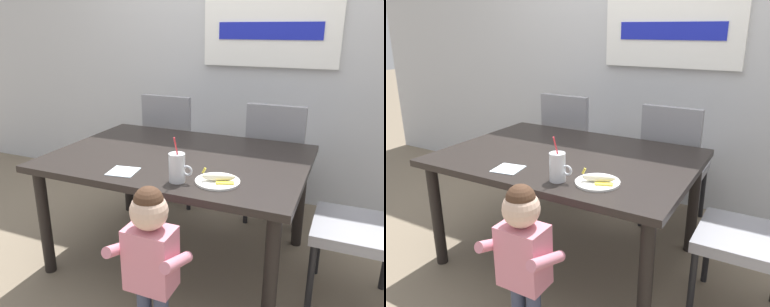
{
  "view_description": "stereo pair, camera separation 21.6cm",
  "coord_description": "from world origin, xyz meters",
  "views": [
    {
      "loc": [
        0.96,
        -2.02,
        1.47
      ],
      "look_at": [
        0.13,
        -0.11,
        0.78
      ],
      "focal_mm": 35.69,
      "sensor_mm": 36.0,
      "label": 1
    },
    {
      "loc": [
        1.15,
        -1.93,
        1.47
      ],
      "look_at": [
        0.13,
        -0.11,
        0.78
      ],
      "focal_mm": 35.69,
      "sensor_mm": 36.0,
      "label": 2
    }
  ],
  "objects": [
    {
      "name": "dining_chair_left",
      "position": [
        -0.43,
        0.77,
        0.54
      ],
      "size": [
        0.44,
        0.45,
        0.96
      ],
      "rotation": [
        0.0,
        0.0,
        3.14
      ],
      "color": "gray",
      "rests_on": "ground"
    },
    {
      "name": "ground_plane",
      "position": [
        0.0,
        0.0,
        0.0
      ],
      "size": [
        24.0,
        24.0,
        0.0
      ],
      "primitive_type": "plane",
      "color": "#7A6B56"
    },
    {
      "name": "peeled_banana",
      "position": [
        0.38,
        -0.33,
        0.76
      ],
      "size": [
        0.18,
        0.13,
        0.07
      ],
      "rotation": [
        0.0,
        0.0,
        0.35
      ],
      "color": "#F4EAC6",
      "rests_on": "snack_plate"
    },
    {
      "name": "snack_plate",
      "position": [
        0.37,
        -0.32,
        0.73
      ],
      "size": [
        0.23,
        0.23,
        0.01
      ],
      "primitive_type": "cylinder",
      "color": "white",
      "rests_on": "dining_table"
    },
    {
      "name": "dining_chair_right",
      "position": [
        0.46,
        0.74,
        0.54
      ],
      "size": [
        0.44,
        0.44,
        0.96
      ],
      "rotation": [
        0.0,
        0.0,
        3.14
      ],
      "color": "gray",
      "rests_on": "ground"
    },
    {
      "name": "back_wall",
      "position": [
        0.0,
        1.23,
        1.45
      ],
      "size": [
        6.4,
        0.17,
        2.9
      ],
      "color": "silver",
      "rests_on": "ground"
    },
    {
      "name": "dining_chair_far",
      "position": [
        1.13,
        -0.02,
        0.54
      ],
      "size": [
        0.44,
        0.44,
        0.96
      ],
      "rotation": [
        0.0,
        0.0,
        -1.57
      ],
      "color": "gray",
      "rests_on": "ground"
    },
    {
      "name": "paper_napkin",
      "position": [
        -0.16,
        -0.38,
        0.73
      ],
      "size": [
        0.17,
        0.17,
        0.0
      ],
      "primitive_type": "cube",
      "rotation": [
        0.0,
        0.0,
        0.15
      ],
      "color": "silver",
      "rests_on": "dining_table"
    },
    {
      "name": "milk_cup",
      "position": [
        0.17,
        -0.39,
        0.79
      ],
      "size": [
        0.13,
        0.09,
        0.25
      ],
      "color": "silver",
      "rests_on": "dining_table"
    },
    {
      "name": "dining_table",
      "position": [
        0.0,
        0.0,
        0.64
      ],
      "size": [
        1.55,
        1.1,
        0.72
      ],
      "color": "black",
      "rests_on": "ground"
    },
    {
      "name": "toddler_standing",
      "position": [
        0.2,
        -0.74,
        0.53
      ],
      "size": [
        0.33,
        0.24,
        0.84
      ],
      "color": "#3F4760",
      "rests_on": "ground"
    }
  ]
}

